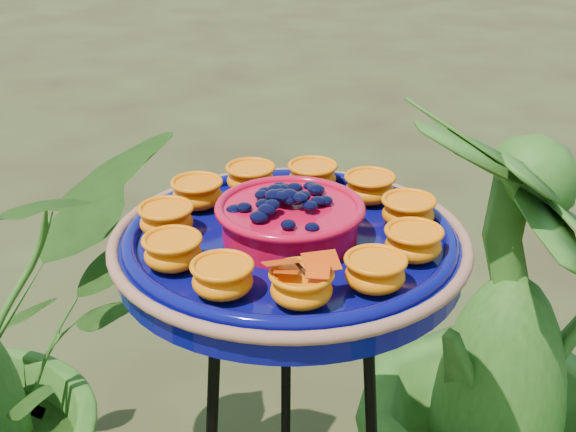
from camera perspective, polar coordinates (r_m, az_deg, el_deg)
name	(u,v)px	position (r m, az deg, el deg)	size (l,w,h in m)	color
feeder_dish	(290,239)	(1.16, 0.14, -1.65)	(0.52, 0.52, 0.12)	#070752
shrub_back_right	(504,363)	(1.77, 15.08, -10.06)	(0.63, 0.63, 1.12)	#254913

